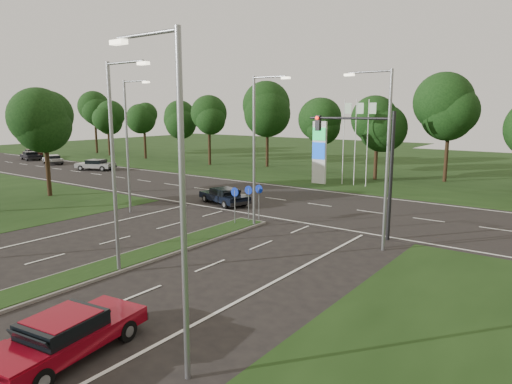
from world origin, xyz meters
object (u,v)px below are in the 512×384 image
Objects in this scene: far_car_b at (53,159)px; far_car_d at (33,153)px; far_car_a at (96,165)px; far_car_c at (30,155)px; red_sedan at (65,334)px; navy_sedan at (224,196)px.

far_car_d reaches higher than far_car_b.
far_car_d is (-19.90, 2.92, 0.01)m from far_car_a.
far_car_c is at bearing 62.30° from far_car_a.
far_car_b is (-9.98, 0.36, -0.04)m from far_car_a.
red_sedan is 1.09× the size of far_car_c.
far_car_b is 0.92× the size of far_car_d.
far_car_a is (-35.51, 25.39, -0.01)m from red_sedan.
far_car_d is at bearing 96.22° from navy_sedan.
far_car_a is at bearing -74.23° from far_car_b.
red_sedan is at bearing -101.17° from far_car_d.
far_car_d reaches higher than red_sedan.
far_car_c is (-17.25, 1.18, -0.03)m from far_car_a.
red_sedan reaches higher than far_car_b.
far_car_c reaches higher than far_car_b.
far_car_a is 1.07× the size of far_car_c.
far_car_a is at bearing -82.45° from far_car_d.
far_car_a is at bearing 93.91° from navy_sedan.
far_car_a is (-25.13, 6.08, 0.02)m from navy_sedan.
red_sedan is at bearing -101.66° from far_car_b.
far_car_a is 1.07× the size of far_car_b.
navy_sedan is 45.92m from far_car_d.
far_car_a is 0.99× the size of far_car_d.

